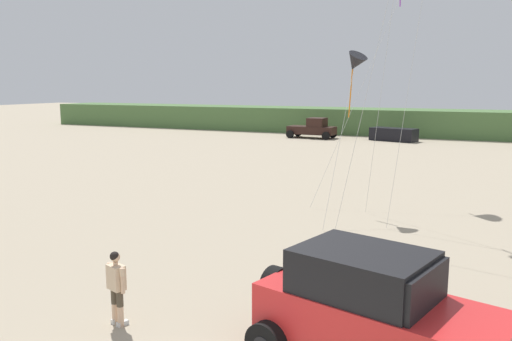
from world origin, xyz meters
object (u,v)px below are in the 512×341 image
Objects in this scene: jeep at (376,310)px; distant_sedan at (394,134)px; person_watching at (117,284)px; distant_pickup at (313,128)px; kite_purple_stunt at (355,63)px.

jeep is 1.19× the size of distant_sedan.
person_watching is 41.29m from distant_pickup.
distant_pickup reaches higher than distant_sedan.
jeep is 0.76× the size of kite_purple_stunt.
distant_pickup reaches higher than person_watching.
person_watching is at bearing -77.93° from distant_pickup.
distant_sedan is at bearing 3.98° from distant_pickup.
jeep reaches higher than distant_pickup.
distant_sedan is (-0.95, 40.91, -0.34)m from person_watching.
jeep is 41.06m from distant_sedan.
person_watching is at bearing -176.23° from jeep.
jeep is 14.02m from kite_purple_stunt.
kite_purple_stunt is (2.89, -27.90, 5.47)m from distant_sedan.
jeep reaches higher than person_watching.
jeep is at bearing -70.54° from distant_pickup.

